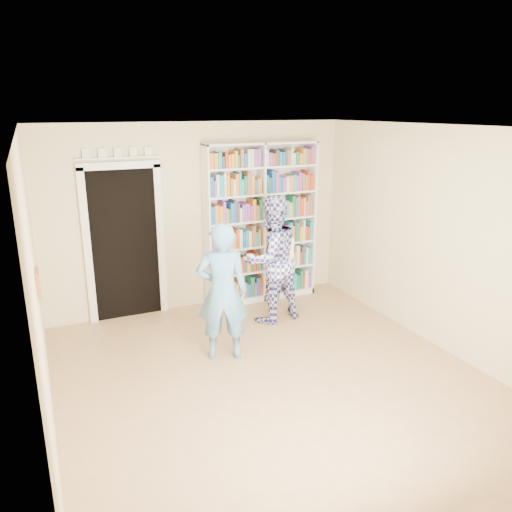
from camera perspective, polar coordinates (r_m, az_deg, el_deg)
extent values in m
plane|color=#9F7B4C|center=(5.65, 2.14, -14.10)|extent=(5.00, 5.00, 0.00)
plane|color=white|center=(4.86, 2.49, 14.45)|extent=(5.00, 5.00, 0.00)
plane|color=beige|center=(7.34, -6.46, 4.45)|extent=(4.50, 0.00, 4.50)
plane|color=beige|center=(4.60, -23.73, -4.31)|extent=(0.00, 5.00, 5.00)
plane|color=beige|center=(6.39, 20.68, 1.64)|extent=(0.00, 5.00, 5.00)
cube|color=white|center=(7.55, 0.55, 3.74)|extent=(1.75, 0.33, 2.40)
cube|color=white|center=(7.55, 0.55, 3.74)|extent=(0.03, 0.33, 2.40)
cube|color=black|center=(7.15, -14.76, 1.19)|extent=(0.90, 0.03, 2.10)
cube|color=white|center=(7.07, -18.71, 0.69)|extent=(0.10, 0.06, 2.20)
cube|color=white|center=(7.22, -10.84, 1.61)|extent=(0.10, 0.06, 2.20)
cube|color=white|center=(6.93, -15.40, 9.96)|extent=(1.10, 0.06, 0.10)
cube|color=white|center=(6.91, -15.46, 10.77)|extent=(1.10, 0.08, 0.02)
cube|color=maroon|center=(4.77, -23.62, -2.92)|extent=(0.03, 0.25, 0.25)
imported|color=#5792C2|center=(5.82, -3.86, -4.12)|extent=(0.70, 0.56, 1.65)
imported|color=navy|center=(6.84, 1.75, -0.37)|extent=(0.96, 0.80, 1.77)
cube|color=white|center=(6.72, 3.62, 0.73)|extent=(0.22, 0.06, 0.31)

